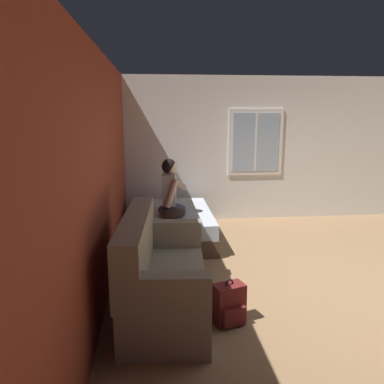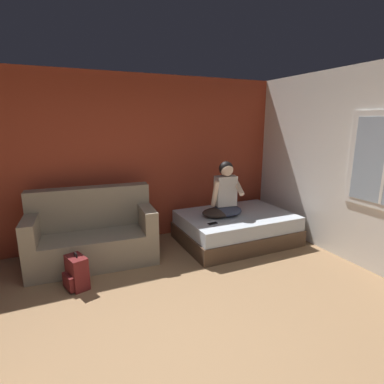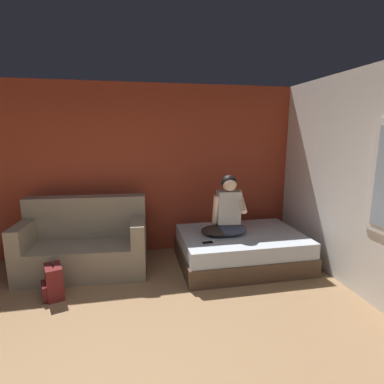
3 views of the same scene
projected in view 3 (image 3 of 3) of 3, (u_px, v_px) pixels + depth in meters
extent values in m
cube|color=#993823|center=(107.00, 171.00, 4.74)|extent=(11.09, 0.16, 2.70)
cube|color=#4C3828|center=(241.00, 255.00, 4.51)|extent=(1.83, 1.31, 0.26)
cube|color=silver|center=(241.00, 240.00, 4.47)|extent=(1.77, 1.27, 0.22)
cube|color=gray|center=(85.00, 258.00, 4.21)|extent=(1.75, 0.91, 0.44)
cube|color=gray|center=(87.00, 216.00, 4.40)|extent=(1.71, 0.35, 0.60)
cube|color=gray|center=(25.00, 234.00, 4.04)|extent=(0.23, 0.81, 0.32)
cube|color=gray|center=(139.00, 230.00, 4.23)|extent=(0.23, 0.81, 0.32)
ellipsoid|color=#383D51|center=(229.00, 229.00, 4.38)|extent=(0.56, 0.49, 0.16)
cube|color=#B2ADA8|center=(229.00, 207.00, 4.36)|extent=(0.35, 0.23, 0.48)
cylinder|color=beige|center=(216.00, 210.00, 4.30)|extent=(0.10, 0.22, 0.44)
cylinder|color=beige|center=(242.00, 202.00, 4.28)|extent=(0.12, 0.38, 0.29)
sphere|color=beige|center=(229.00, 184.00, 4.27)|extent=(0.21, 0.21, 0.21)
ellipsoid|color=black|center=(229.00, 183.00, 4.29)|extent=(0.25, 0.24, 0.23)
cube|color=maroon|center=(54.00, 282.00, 3.58)|extent=(0.27, 0.34, 0.40)
cube|color=maroon|center=(44.00, 291.00, 3.54)|extent=(0.12, 0.24, 0.18)
torus|color=black|center=(53.00, 265.00, 3.53)|extent=(0.04, 0.09, 0.09)
ellipsoid|color=#2D231E|center=(217.00, 231.00, 4.34)|extent=(0.53, 0.43, 0.14)
cube|color=black|center=(207.00, 242.00, 4.06)|extent=(0.15, 0.09, 0.01)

